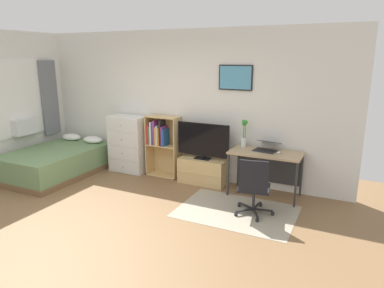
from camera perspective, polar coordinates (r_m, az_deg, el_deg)
The scene contains 13 objects.
ground_plane at distance 4.93m, azimuth -14.86°, elevation -13.20°, with size 7.20×7.20×0.00m, color brown.
wall_back_with_posters at distance 6.46m, azimuth -1.43°, elevation 6.42°, with size 6.12×0.09×2.70m.
area_rug at distance 5.27m, azimuth 7.32°, elevation -10.90°, with size 1.70×1.20×0.01m, color #9E937F.
bed at distance 7.22m, azimuth -21.29°, elevation -2.66°, with size 1.35×1.99×0.63m.
dresser at distance 6.95m, azimuth -10.35°, elevation 0.02°, with size 0.73×0.46×1.11m.
bookshelf at distance 6.59m, azimuth -5.11°, elevation 0.56°, with size 0.63×0.30×1.15m.
tv_stand at distance 6.27m, azimuth 1.84°, elevation -4.40°, with size 0.85×0.41×0.46m.
television at distance 6.09m, azimuth 1.79°, elevation 0.49°, with size 0.98×0.16×0.64m.
desk at distance 5.79m, azimuth 12.17°, elevation -2.43°, with size 1.14×0.58×0.74m.
office_chair at distance 5.00m, azimuth 10.09°, elevation -6.78°, with size 0.58×0.57×0.86m.
laptop at distance 5.79m, azimuth 12.19°, elevation -0.40°, with size 0.41×0.43×0.16m.
computer_mouse at distance 5.64m, azimuth 14.05°, elevation -1.38°, with size 0.06×0.10×0.03m, color silver.
bamboo_vase at distance 5.90m, azimuth 8.55°, elevation 1.72°, with size 0.10×0.09×0.47m.
Camera 1 is at (2.95, -3.25, 2.23)m, focal length 32.46 mm.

